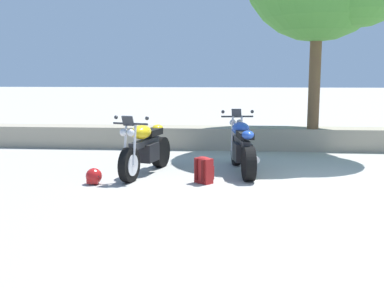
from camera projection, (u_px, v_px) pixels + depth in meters
The scene contains 6 objects.
ground_plane at pixel (350, 200), 6.94m from camera, with size 120.00×120.00×0.00m, color #A3A099.
stone_wall at pixel (302, 139), 11.63m from camera, with size 36.00×0.80×0.55m, color gray.
motorcycle_yellow_near_left at pixel (145, 149), 8.70m from camera, with size 0.81×2.04×1.18m.
motorcycle_blue_centre at pixel (242, 147), 8.89m from camera, with size 0.73×2.06×1.18m.
rider_backpack at pixel (204, 169), 8.03m from camera, with size 0.35×0.35×0.47m.
rider_helmet at pixel (94, 176), 7.96m from camera, with size 0.28×0.28×0.28m.
Camera 1 is at (-1.81, -6.91, 1.89)m, focal length 43.06 mm.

